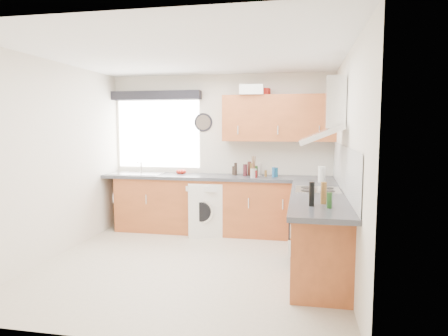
% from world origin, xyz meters
% --- Properties ---
extents(ground_plane, '(3.60, 3.60, 0.00)m').
position_xyz_m(ground_plane, '(0.00, 0.00, 0.00)').
color(ground_plane, beige).
extents(ceiling, '(3.60, 3.60, 0.02)m').
position_xyz_m(ceiling, '(0.00, 0.00, 2.50)').
color(ceiling, white).
rests_on(ceiling, wall_back).
extents(wall_back, '(3.60, 0.02, 2.50)m').
position_xyz_m(wall_back, '(0.00, 1.80, 1.25)').
color(wall_back, silver).
rests_on(wall_back, ground_plane).
extents(wall_front, '(3.60, 0.02, 2.50)m').
position_xyz_m(wall_front, '(0.00, -1.80, 1.25)').
color(wall_front, silver).
rests_on(wall_front, ground_plane).
extents(wall_left, '(0.02, 3.60, 2.50)m').
position_xyz_m(wall_left, '(-1.80, 0.00, 1.25)').
color(wall_left, silver).
rests_on(wall_left, ground_plane).
extents(wall_right, '(0.02, 3.60, 2.50)m').
position_xyz_m(wall_right, '(1.80, 0.00, 1.25)').
color(wall_right, silver).
rests_on(wall_right, ground_plane).
extents(window, '(1.40, 0.02, 1.10)m').
position_xyz_m(window, '(-1.05, 1.79, 1.55)').
color(window, white).
rests_on(window, wall_back).
extents(window_blind, '(1.50, 0.18, 0.14)m').
position_xyz_m(window_blind, '(-1.05, 1.70, 2.18)').
color(window_blind, black).
rests_on(window_blind, wall_back).
extents(splashback, '(0.01, 3.00, 0.54)m').
position_xyz_m(splashback, '(1.79, 0.30, 1.18)').
color(splashback, white).
rests_on(splashback, wall_right).
extents(base_cab_back, '(3.00, 0.58, 0.86)m').
position_xyz_m(base_cab_back, '(-0.10, 1.51, 0.43)').
color(base_cab_back, '#944721').
rests_on(base_cab_back, ground_plane).
extents(base_cab_corner, '(0.60, 0.60, 0.86)m').
position_xyz_m(base_cab_corner, '(1.50, 1.50, 0.43)').
color(base_cab_corner, '#944721').
rests_on(base_cab_corner, ground_plane).
extents(base_cab_right, '(0.58, 2.10, 0.86)m').
position_xyz_m(base_cab_right, '(1.51, 0.15, 0.43)').
color(base_cab_right, '#944721').
rests_on(base_cab_right, ground_plane).
extents(worktop_back, '(3.60, 0.62, 0.05)m').
position_xyz_m(worktop_back, '(0.00, 1.50, 0.89)').
color(worktop_back, '#313237').
rests_on(worktop_back, base_cab_back).
extents(worktop_right, '(0.62, 2.42, 0.05)m').
position_xyz_m(worktop_right, '(1.50, 0.00, 0.89)').
color(worktop_right, '#313237').
rests_on(worktop_right, base_cab_right).
extents(sink, '(0.84, 0.46, 0.10)m').
position_xyz_m(sink, '(-1.33, 1.50, 0.95)').
color(sink, silver).
rests_on(sink, worktop_back).
extents(oven, '(0.56, 0.58, 0.85)m').
position_xyz_m(oven, '(1.50, 0.30, 0.42)').
color(oven, black).
rests_on(oven, ground_plane).
extents(hob_plate, '(0.52, 0.52, 0.01)m').
position_xyz_m(hob_plate, '(1.50, 0.30, 0.92)').
color(hob_plate, silver).
rests_on(hob_plate, worktop_right).
extents(extractor_hood, '(0.52, 0.78, 0.66)m').
position_xyz_m(extractor_hood, '(1.60, 0.30, 1.77)').
color(extractor_hood, silver).
rests_on(extractor_hood, wall_right).
extents(upper_cabinets, '(1.70, 0.35, 0.70)m').
position_xyz_m(upper_cabinets, '(0.95, 1.62, 1.80)').
color(upper_cabinets, '#944721').
rests_on(upper_cabinets, wall_back).
extents(washing_machine, '(0.70, 0.69, 0.81)m').
position_xyz_m(washing_machine, '(-0.15, 1.40, 0.41)').
color(washing_machine, white).
rests_on(washing_machine, ground_plane).
extents(wall_clock, '(0.30, 0.04, 0.30)m').
position_xyz_m(wall_clock, '(-0.28, 1.78, 1.74)').
color(wall_clock, black).
rests_on(wall_clock, wall_back).
extents(casserole, '(0.37, 0.27, 0.15)m').
position_xyz_m(casserole, '(0.54, 1.52, 2.22)').
color(casserole, white).
rests_on(casserole, upper_cabinets).
extents(storage_box, '(0.26, 0.22, 0.11)m').
position_xyz_m(storage_box, '(0.68, 1.72, 2.20)').
color(storage_box, '#AA1C15').
rests_on(storage_box, upper_cabinets).
extents(utensil_pot, '(0.10, 0.10, 0.13)m').
position_xyz_m(utensil_pot, '(0.60, 1.37, 0.98)').
color(utensil_pot, '#9B9487').
rests_on(utensil_pot, worktop_back).
extents(kitchen_roll, '(0.12, 0.12, 0.22)m').
position_xyz_m(kitchen_roll, '(1.58, 1.05, 1.02)').
color(kitchen_roll, white).
rests_on(kitchen_roll, worktop_right).
extents(tomato_cluster, '(0.14, 0.14, 0.06)m').
position_xyz_m(tomato_cluster, '(-0.62, 1.65, 0.94)').
color(tomato_cluster, red).
rests_on(tomato_cluster, worktop_back).
extents(jar_0, '(0.05, 0.05, 0.15)m').
position_xyz_m(jar_0, '(0.89, 1.47, 0.99)').
color(jar_0, '#1A5080').
rests_on(jar_0, worktop_back).
extents(jar_1, '(0.05, 0.05, 0.11)m').
position_xyz_m(jar_1, '(0.63, 1.36, 0.96)').
color(jar_1, maroon).
rests_on(jar_1, worktop_back).
extents(jar_2, '(0.06, 0.06, 0.18)m').
position_xyz_m(jar_2, '(0.45, 1.55, 1.00)').
color(jar_2, '#42171C').
rests_on(jar_2, worktop_back).
extents(jar_3, '(0.06, 0.06, 0.22)m').
position_xyz_m(jar_3, '(0.50, 1.65, 1.02)').
color(jar_3, '#4E221C').
rests_on(jar_3, worktop_back).
extents(jar_4, '(0.05, 0.05, 0.20)m').
position_xyz_m(jar_4, '(0.29, 1.60, 1.01)').
color(jar_4, black).
rests_on(jar_4, worktop_back).
extents(jar_5, '(0.06, 0.06, 0.14)m').
position_xyz_m(jar_5, '(0.26, 1.65, 0.98)').
color(jar_5, '#34251D').
rests_on(jar_5, worktop_back).
extents(jar_6, '(0.07, 0.07, 0.15)m').
position_xyz_m(jar_6, '(0.60, 1.66, 0.98)').
color(jar_6, '#25541E').
rests_on(jar_6, worktop_back).
extents(jar_7, '(0.04, 0.04, 0.10)m').
position_xyz_m(jar_7, '(0.77, 1.50, 0.96)').
color(jar_7, brown).
rests_on(jar_7, worktop_back).
extents(jar_8, '(0.06, 0.06, 0.14)m').
position_xyz_m(jar_8, '(0.92, 1.54, 0.98)').
color(jar_8, '#1C6088').
rests_on(jar_8, worktop_back).
extents(jar_9, '(0.06, 0.06, 0.20)m').
position_xyz_m(jar_9, '(0.67, 1.61, 1.01)').
color(jar_9, '#A4998C').
rests_on(jar_9, worktop_back).
extents(jar_10, '(0.06, 0.06, 0.20)m').
position_xyz_m(jar_10, '(0.55, 1.59, 1.01)').
color(jar_10, brown).
rests_on(jar_10, worktop_back).
extents(bottle_0, '(0.05, 0.05, 0.15)m').
position_xyz_m(bottle_0, '(1.57, -0.75, 0.98)').
color(bottle_0, '#1A3F16').
rests_on(bottle_0, worktop_right).
extents(bottle_1, '(0.06, 0.06, 0.22)m').
position_xyz_m(bottle_1, '(1.53, -0.55, 1.02)').
color(bottle_1, brown).
rests_on(bottle_1, worktop_right).
extents(bottle_2, '(0.05, 0.05, 0.23)m').
position_xyz_m(bottle_2, '(1.41, -0.68, 1.03)').
color(bottle_2, black).
rests_on(bottle_2, worktop_right).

